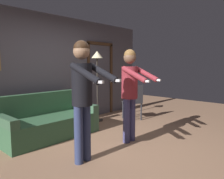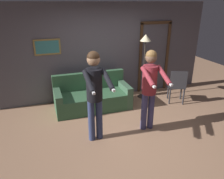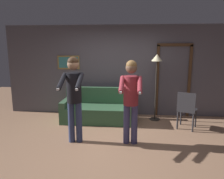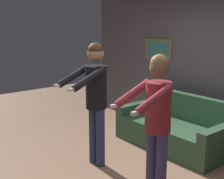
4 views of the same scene
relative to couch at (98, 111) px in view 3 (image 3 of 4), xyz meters
name	(u,v)px [view 3 (image 3 of 4)]	position (x,y,z in m)	size (l,w,h in m)	color
ground_plane	(107,143)	(0.40, -1.39, -0.28)	(12.00, 12.00, 0.00)	#A67A5C
back_wall_assembly	(115,71)	(0.41, 0.66, 1.02)	(6.40, 0.10, 2.60)	#55525C
couch	(98,111)	(0.00, 0.00, 0.00)	(1.90, 0.85, 0.87)	#355F3E
torchiere_lamp	(157,67)	(1.55, 0.20, 1.18)	(0.30, 0.30, 1.80)	#332D28
person_standing_left	(74,91)	(-0.28, -1.41, 0.83)	(0.45, 0.73, 1.80)	navy
person_standing_right	(131,94)	(0.88, -1.39, 0.78)	(0.44, 0.71, 1.73)	#3F3F70
dining_chair_distant	(187,108)	(2.23, -0.46, 0.25)	(0.56, 0.56, 0.93)	#2D2D33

